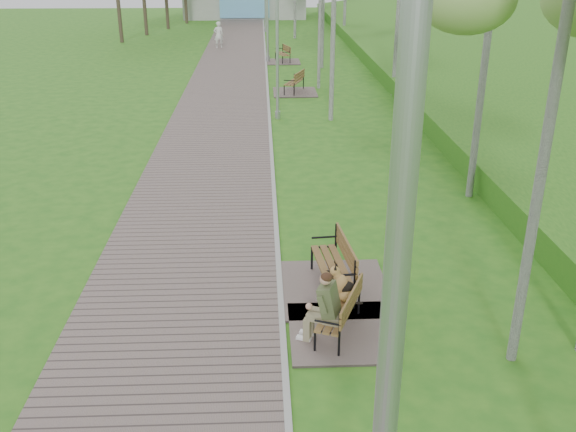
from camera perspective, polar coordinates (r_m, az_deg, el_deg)
name	(u,v)px	position (r m, az deg, el deg)	size (l,w,h in m)	color
walkway	(227,89)	(28.05, -5.48, 11.21)	(3.50, 67.00, 0.04)	#705F5B
kerb	(267,88)	(28.01, -1.84, 11.30)	(0.10, 67.00, 0.05)	#999993
embankment	(557,94)	(29.25, 22.82, 10.00)	(14.00, 70.00, 1.60)	#4F8F25
bench_main	(336,314)	(10.13, 4.27, -8.66)	(1.60, 1.78, 1.40)	#705F5B
bench_second	(332,278)	(11.47, 3.92, -5.56)	(1.93, 2.14, 1.18)	#705F5B
bench_third	(294,88)	(27.15, 0.55, 11.32)	(1.80, 2.00, 1.10)	#705F5B
bench_far	(283,58)	(34.58, -0.47, 13.83)	(1.72, 1.91, 1.06)	#705F5B
lamp_post_second	(277,55)	(22.53, -0.95, 14.11)	(0.18, 0.18, 4.75)	#9FA2A7
lamp_post_third	(267,13)	(34.36, -1.85, 17.60)	(0.20, 0.20, 5.30)	#9FA2A7
pedestrian_near	(219,35)	(39.51, -6.19, 15.71)	(0.57, 0.37, 1.55)	silver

